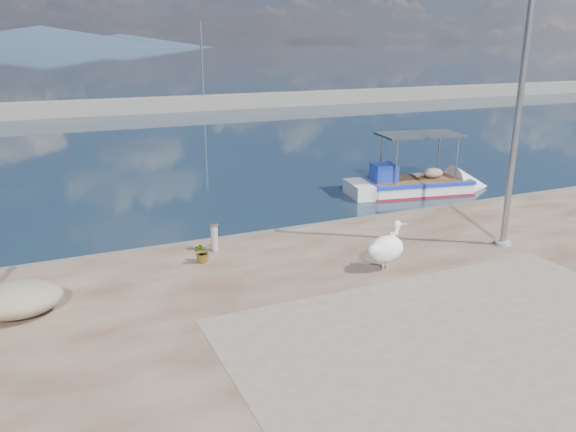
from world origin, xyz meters
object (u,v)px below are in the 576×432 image
Objects in this scene: lamp_post at (516,123)px; bollard_near at (214,236)px; boat_right at (415,187)px; pelican at (387,248)px.

bollard_near is (-7.33, 2.77, -2.89)m from lamp_post.
lamp_post is 9.21× the size of bollard_near.
bollard_near is at bearing -145.77° from boat_right.
lamp_post reaches higher than bollard_near.
pelican is 4.78m from lamp_post.
lamp_post is (-2.32, -7.05, 3.58)m from boat_right.
boat_right is 0.86× the size of lamp_post.
lamp_post is at bearing -20.69° from bollard_near.
boat_right reaches higher than pelican.
boat_right is at bearing 23.91° from bollard_near.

